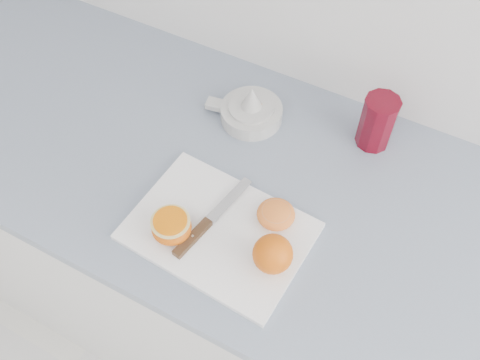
# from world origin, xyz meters

# --- Properties ---
(counter) EXTENTS (2.33, 0.64, 0.89)m
(counter) POSITION_xyz_m (-0.01, 1.70, 0.45)
(counter) COLOR silver
(counter) RESTS_ON ground
(cutting_board) EXTENTS (0.34, 0.25, 0.01)m
(cutting_board) POSITION_xyz_m (0.00, 1.56, 0.90)
(cutting_board) COLOR white
(cutting_board) RESTS_ON counter
(whole_orange) EXTENTS (0.07, 0.07, 0.07)m
(whole_orange) POSITION_xyz_m (0.12, 1.54, 0.94)
(whole_orange) COLOR #D56200
(whole_orange) RESTS_ON cutting_board
(half_orange) EXTENTS (0.07, 0.07, 0.05)m
(half_orange) POSITION_xyz_m (-0.07, 1.51, 0.92)
(half_orange) COLOR #D56200
(half_orange) RESTS_ON cutting_board
(squeezed_shell) EXTENTS (0.07, 0.07, 0.03)m
(squeezed_shell) POSITION_xyz_m (0.09, 1.63, 0.92)
(squeezed_shell) COLOR orange
(squeezed_shell) RESTS_ON cutting_board
(paring_knife) EXTENTS (0.06, 0.21, 0.01)m
(paring_knife) POSITION_xyz_m (-0.02, 1.54, 0.91)
(paring_knife) COLOR #4A351D
(paring_knife) RESTS_ON cutting_board
(citrus_juicer) EXTENTS (0.17, 0.13, 0.09)m
(citrus_juicer) POSITION_xyz_m (-0.08, 1.84, 0.91)
(citrus_juicer) COLOR silver
(citrus_juicer) RESTS_ON counter
(red_tumbler) EXTENTS (0.07, 0.07, 0.12)m
(red_tumbler) POSITION_xyz_m (0.18, 1.90, 0.95)
(red_tumbler) COLOR #620717
(red_tumbler) RESTS_ON counter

